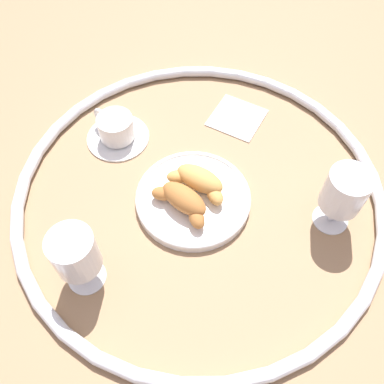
# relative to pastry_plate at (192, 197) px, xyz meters

# --- Properties ---
(ground_plane) EXTENTS (2.20, 2.20, 0.00)m
(ground_plane) POSITION_rel_pastry_plate_xyz_m (-0.00, -0.02, -0.01)
(ground_plane) COLOR #997551
(table_chrome_rim) EXTENTS (0.73, 0.73, 0.02)m
(table_chrome_rim) POSITION_rel_pastry_plate_xyz_m (-0.00, -0.02, 0.00)
(table_chrome_rim) COLOR silver
(table_chrome_rim) RESTS_ON ground_plane
(pastry_plate) EXTENTS (0.23, 0.23, 0.02)m
(pastry_plate) POSITION_rel_pastry_plate_xyz_m (0.00, 0.00, 0.00)
(pastry_plate) COLOR white
(pastry_plate) RESTS_ON ground_plane
(croissant_large) EXTENTS (0.14, 0.07, 0.04)m
(croissant_large) POSITION_rel_pastry_plate_xyz_m (0.00, -0.02, 0.03)
(croissant_large) COLOR #D6994C
(croissant_large) RESTS_ON pastry_plate
(croissant_small) EXTENTS (0.14, 0.06, 0.04)m
(croissant_small) POSITION_rel_pastry_plate_xyz_m (-0.00, 0.03, 0.03)
(croissant_small) COLOR #AD6B33
(croissant_small) RESTS_ON pastry_plate
(coffee_cup_near) EXTENTS (0.14, 0.14, 0.06)m
(coffee_cup_near) POSITION_rel_pastry_plate_xyz_m (0.23, -0.02, 0.02)
(coffee_cup_near) COLOR white
(coffee_cup_near) RESTS_ON ground_plane
(juice_glass_left) EXTENTS (0.08, 0.08, 0.14)m
(juice_glass_left) POSITION_rel_pastry_plate_xyz_m (0.04, 0.24, 0.08)
(juice_glass_left) COLOR white
(juice_glass_left) RESTS_ON ground_plane
(juice_glass_right) EXTENTS (0.08, 0.08, 0.14)m
(juice_glass_right) POSITION_rel_pastry_plate_xyz_m (-0.24, -0.13, 0.08)
(juice_glass_right) COLOR white
(juice_glass_right) RESTS_ON ground_plane
(folded_napkin) EXTENTS (0.13, 0.13, 0.01)m
(folded_napkin) POSITION_rel_pastry_plate_xyz_m (0.06, -0.24, -0.01)
(folded_napkin) COLOR silver
(folded_napkin) RESTS_ON ground_plane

